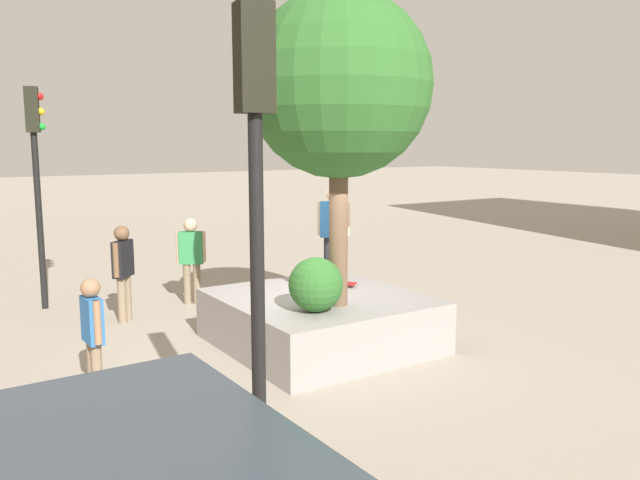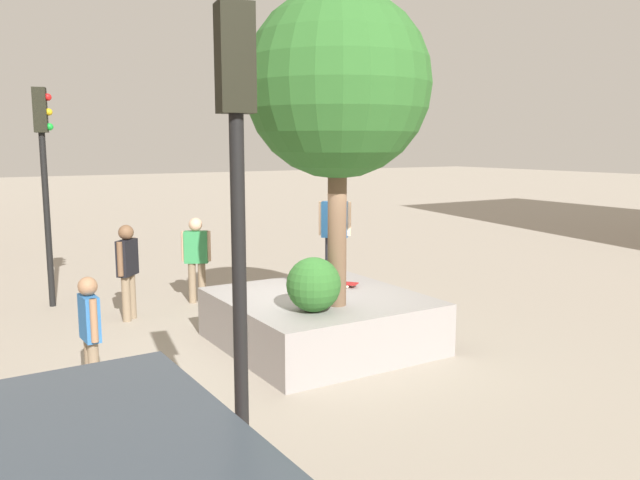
% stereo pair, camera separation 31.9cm
% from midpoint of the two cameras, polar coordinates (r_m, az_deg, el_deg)
% --- Properties ---
extents(ground_plane, '(120.00, 120.00, 0.00)m').
position_cam_midpoint_polar(ground_plane, '(10.30, -2.30, -9.58)').
color(ground_plane, '#9E9384').
extents(planter_ledge, '(3.12, 2.95, 0.81)m').
position_cam_midpoint_polar(planter_ledge, '(10.30, -0.89, -7.21)').
color(planter_ledge, gray).
rests_on(planter_ledge, ground).
extents(plaza_tree, '(2.69, 2.69, 4.59)m').
position_cam_midpoint_polar(plaza_tree, '(9.36, 0.71, 13.64)').
color(plaza_tree, brown).
rests_on(plaza_tree, planter_ledge).
extents(boxwood_shrub, '(0.79, 0.79, 0.79)m').
position_cam_midpoint_polar(boxwood_shrub, '(9.17, -1.38, -4.03)').
color(boxwood_shrub, '#2D6628').
rests_on(boxwood_shrub, planter_ledge).
extents(skateboard, '(0.76, 0.65, 0.07)m').
position_cam_midpoint_polar(skateboard, '(10.86, 0.35, -3.85)').
color(skateboard, '#A51E1E').
rests_on(skateboard, planter_ledge).
extents(skateboarder, '(0.43, 0.45, 1.63)m').
position_cam_midpoint_polar(skateboarder, '(10.70, 0.36, 1.14)').
color(skateboarder, black).
rests_on(skateboarder, skateboard).
extents(traffic_light_corner, '(0.33, 0.37, 4.28)m').
position_cam_midpoint_polar(traffic_light_corner, '(13.43, -24.75, 6.62)').
color(traffic_light_corner, black).
rests_on(traffic_light_corner, ground).
extents(traffic_light_median, '(0.36, 0.31, 4.31)m').
position_cam_midpoint_polar(traffic_light_median, '(5.20, -7.56, 5.59)').
color(traffic_light_median, black).
rests_on(traffic_light_median, ground).
extents(bystander_watching, '(0.48, 0.47, 1.77)m').
position_cam_midpoint_polar(bystander_watching, '(12.07, -17.97, -2.29)').
color(bystander_watching, '#847056').
rests_on(bystander_watching, ground).
extents(passerby_with_bag, '(0.41, 0.53, 1.75)m').
position_cam_midpoint_polar(passerby_with_bag, '(13.06, -12.16, -1.30)').
color(passerby_with_bag, '#847056').
rests_on(passerby_with_bag, ground).
extents(pedestrian_crossing, '(0.53, 0.24, 1.56)m').
position_cam_midpoint_polar(pedestrian_crossing, '(8.61, -20.72, -7.55)').
color(pedestrian_crossing, '#847056').
rests_on(pedestrian_crossing, ground).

